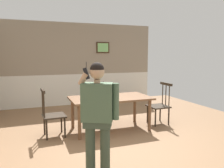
# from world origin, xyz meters

# --- Properties ---
(ground_plane) EXTENTS (7.80, 7.80, 0.00)m
(ground_plane) POSITION_xyz_m (0.00, 0.00, 0.00)
(ground_plane) COLOR #846042
(room_back_partition) EXTENTS (5.52, 0.17, 2.73)m
(room_back_partition) POSITION_xyz_m (0.00, 3.55, 1.31)
(room_back_partition) COLOR gray
(room_back_partition) RESTS_ON ground_plane
(dining_table) EXTENTS (1.79, 0.96, 0.74)m
(dining_table) POSITION_xyz_m (0.20, 0.63, 0.66)
(dining_table) COLOR brown
(dining_table) RESTS_ON ground_plane
(chair_near_window) EXTENTS (0.46, 0.46, 0.97)m
(chair_near_window) POSITION_xyz_m (0.20, 1.50, 0.47)
(chair_near_window) COLOR black
(chair_near_window) RESTS_ON ground_plane
(chair_by_doorway) EXTENTS (0.47, 0.47, 1.00)m
(chair_by_doorway) POSITION_xyz_m (-1.08, 0.64, 0.47)
(chair_by_doorway) COLOR #2D2319
(chair_by_doorway) RESTS_ON ground_plane
(chair_at_table_head) EXTENTS (0.47, 0.47, 1.00)m
(chair_at_table_head) POSITION_xyz_m (1.48, 0.62, 0.47)
(chair_at_table_head) COLOR #2D2319
(chair_at_table_head) RESTS_ON ground_plane
(person_figure) EXTENTS (0.54, 0.40, 1.59)m
(person_figure) POSITION_xyz_m (-0.62, -1.06, 0.90)
(person_figure) COLOR #3A493A
(person_figure) RESTS_ON ground_plane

